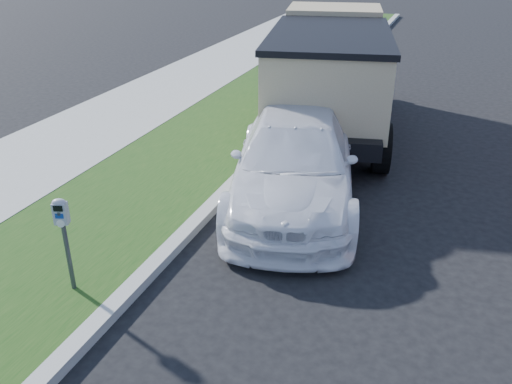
% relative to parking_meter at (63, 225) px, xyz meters
% --- Properties ---
extents(ground, '(120.00, 120.00, 0.00)m').
position_rel_parking_meter_xyz_m(ground, '(3.31, 1.01, -1.12)').
color(ground, black).
rests_on(ground, ground).
extents(streetside, '(6.12, 50.00, 0.15)m').
position_rel_parking_meter_xyz_m(streetside, '(-2.26, 3.01, -1.05)').
color(streetside, gray).
rests_on(streetside, ground).
extents(parking_meter, '(0.22, 0.18, 1.36)m').
position_rel_parking_meter_xyz_m(parking_meter, '(0.00, 0.00, 0.00)').
color(parking_meter, '#3F4247').
rests_on(parking_meter, ground).
extents(white_wagon, '(3.36, 5.69, 1.55)m').
position_rel_parking_meter_xyz_m(white_wagon, '(1.96, 3.99, -0.34)').
color(white_wagon, white).
rests_on(white_wagon, ground).
extents(dump_truck, '(3.86, 7.15, 2.66)m').
position_rel_parking_meter_xyz_m(dump_truck, '(1.52, 8.16, 0.38)').
color(dump_truck, black).
rests_on(dump_truck, ground).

